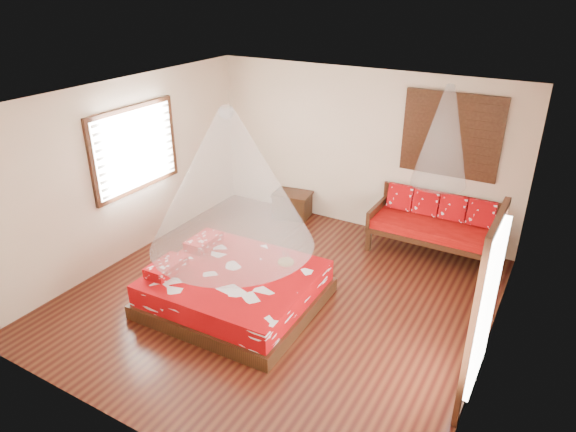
# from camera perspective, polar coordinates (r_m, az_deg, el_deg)

# --- Properties ---
(room) EXTENTS (5.54, 5.54, 2.84)m
(room) POSITION_cam_1_polar(r_m,az_deg,el_deg) (6.70, -1.06, 0.99)
(room) COLOR black
(room) RESTS_ON ground
(bed) EXTENTS (2.24, 2.04, 0.65)m
(bed) POSITION_cam_1_polar(r_m,az_deg,el_deg) (7.15, -6.01, -7.96)
(bed) COLOR black
(bed) RESTS_ON floor
(daybed) EXTENTS (1.97, 0.88, 0.98)m
(daybed) POSITION_cam_1_polar(r_m,az_deg,el_deg) (8.60, 15.96, -0.76)
(daybed) COLOR black
(daybed) RESTS_ON floor
(storage_chest) EXTENTS (0.75, 0.60, 0.47)m
(storage_chest) POSITION_cam_1_polar(r_m,az_deg,el_deg) (9.65, 0.48, 1.31)
(storage_chest) COLOR black
(storage_chest) RESTS_ON floor
(shutter_panel) EXTENTS (1.52, 0.06, 1.32)m
(shutter_panel) POSITION_cam_1_polar(r_m,az_deg,el_deg) (8.42, 17.66, 8.55)
(shutter_panel) COLOR black
(shutter_panel) RESTS_ON wall_back
(window_left) EXTENTS (0.10, 1.74, 1.34)m
(window_left) POSITION_cam_1_polar(r_m,az_deg,el_deg) (8.36, -16.59, 7.13)
(window_left) COLOR black
(window_left) RESTS_ON wall_left
(glazed_door) EXTENTS (0.08, 1.02, 2.16)m
(glazed_door) POSITION_cam_1_polar(r_m,az_deg,el_deg) (5.58, 20.56, -10.16)
(glazed_door) COLOR black
(glazed_door) RESTS_ON floor
(wine_tray) EXTENTS (0.23, 0.23, 0.19)m
(wine_tray) POSITION_cam_1_polar(r_m,az_deg,el_deg) (7.18, -0.24, -4.89)
(wine_tray) COLOR brown
(wine_tray) RESTS_ON bed
(mosquito_net_main) EXTENTS (2.14, 2.14, 1.80)m
(mosquito_net_main) POSITION_cam_1_polar(r_m,az_deg,el_deg) (6.41, -6.49, 4.04)
(mosquito_net_main) COLOR white
(mosquito_net_main) RESTS_ON ceiling
(mosquito_net_daybed) EXTENTS (0.84, 0.84, 1.50)m
(mosquito_net_daybed) POSITION_cam_1_polar(r_m,az_deg,el_deg) (7.96, 16.95, 8.46)
(mosquito_net_daybed) COLOR white
(mosquito_net_daybed) RESTS_ON ceiling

